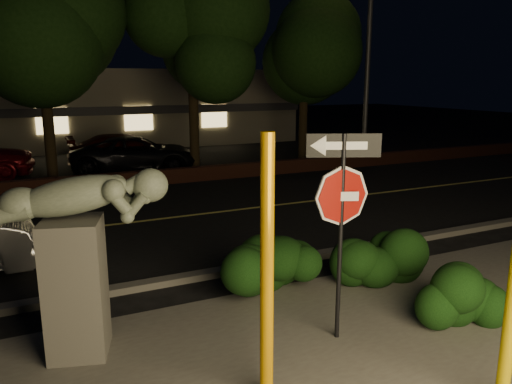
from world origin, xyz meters
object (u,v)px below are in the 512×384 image
parked_car_dark (137,154)px  sculpture (76,244)px  yellow_pole_left (267,272)px  streetlight (365,15)px  parked_car_darkred (128,151)px  signpost (342,197)px

parked_car_dark → sculpture: bearing=-179.8°
yellow_pole_left → streetlight: bearing=49.8°
yellow_pole_left → parked_car_darkred: 15.96m
yellow_pole_left → parked_car_dark: bearing=83.0°
yellow_pole_left → sculpture: (-1.72, 1.82, 0.00)m
sculpture → signpost: bearing=-2.7°
streetlight → parked_car_darkred: bearing=165.5°
streetlight → sculpture: bearing=-135.2°
parked_car_dark → parked_car_darkred: bearing=22.4°
signpost → sculpture: (-3.17, 1.08, -0.51)m
signpost → parked_car_dark: bearing=111.6°
sculpture → streetlight: streetlight is taller
streetlight → parked_car_dark: (-9.06, 1.86, -5.34)m
yellow_pole_left → sculpture: bearing=133.4°
sculpture → parked_car_darkred: sculpture is taller
streetlight → signpost: bearing=-124.3°
streetlight → parked_car_dark: 10.68m
yellow_pole_left → sculpture: 2.51m
parked_car_darkred → parked_car_dark: parked_car_dark is taller
yellow_pole_left → parked_car_dark: size_ratio=0.61×
parked_car_dark → signpost: bearing=-166.0°
sculpture → streetlight: (12.58, 11.03, 4.54)m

